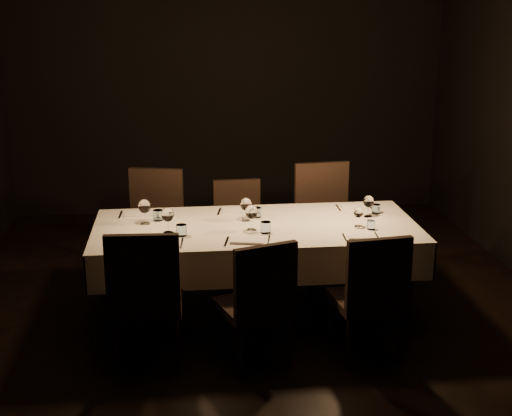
{
  "coord_description": "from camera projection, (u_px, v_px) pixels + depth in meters",
  "views": [
    {
      "loc": [
        -0.58,
        -5.26,
        2.46
      ],
      "look_at": [
        0.0,
        0.0,
        0.9
      ],
      "focal_mm": 50.0,
      "sensor_mm": 36.0,
      "label": 1
    }
  ],
  "objects": [
    {
      "name": "chair_far_left",
      "position": [
        154.0,
        222.0,
        6.34
      ],
      "size": [
        0.58,
        0.58,
        1.01
      ],
      "rotation": [
        0.0,
        0.0,
        -0.22
      ],
      "color": "black",
      "rests_on": "ground"
    },
    {
      "name": "place_setting_near_center",
      "position": [
        254.0,
        224.0,
        5.32
      ],
      "size": [
        0.38,
        0.42,
        0.2
      ],
      "rotation": [
        0.0,
        0.0,
        -0.19
      ],
      "color": "silver",
      "rests_on": "dining_table"
    },
    {
      "name": "place_setting_far_right",
      "position": [
        366.0,
        205.0,
        5.84
      ],
      "size": [
        0.32,
        0.4,
        0.18
      ],
      "rotation": [
        0.0,
        0.0,
        -0.01
      ],
      "color": "silver",
      "rests_on": "dining_table"
    },
    {
      "name": "place_setting_far_center",
      "position": [
        246.0,
        208.0,
        5.74
      ],
      "size": [
        0.36,
        0.41,
        0.19
      ],
      "rotation": [
        0.0,
        0.0,
        -0.17
      ],
      "color": "silver",
      "rests_on": "dining_table"
    },
    {
      "name": "chair_far_right",
      "position": [
        325.0,
        217.0,
        6.41
      ],
      "size": [
        0.55,
        0.55,
        1.04
      ],
      "rotation": [
        0.0,
        0.0,
        0.1
      ],
      "color": "black",
      "rests_on": "ground"
    },
    {
      "name": "chair_near_right",
      "position": [
        371.0,
        292.0,
        4.9
      ],
      "size": [
        0.51,
        0.51,
        0.95
      ],
      "rotation": [
        0.0,
        0.0,
        3.27
      ],
      "color": "black",
      "rests_on": "ground"
    },
    {
      "name": "place_setting_near_right",
      "position": [
        362.0,
        222.0,
        5.41
      ],
      "size": [
        0.29,
        0.39,
        0.16
      ],
      "rotation": [
        0.0,
        0.0,
        -0.07
      ],
      "color": "silver",
      "rests_on": "dining_table"
    },
    {
      "name": "place_setting_near_left",
      "position": [
        169.0,
        227.0,
        5.26
      ],
      "size": [
        0.36,
        0.42,
        0.2
      ],
      "rotation": [
        0.0,
        0.0,
        -0.08
      ],
      "color": "silver",
      "rests_on": "dining_table"
    },
    {
      "name": "dining_table",
      "position": [
        256.0,
        234.0,
        5.58
      ],
      "size": [
        2.52,
        1.12,
        0.76
      ],
      "color": "black",
      "rests_on": "ground"
    },
    {
      "name": "chair_near_center",
      "position": [
        259.0,
        298.0,
        4.81
      ],
      "size": [
        0.57,
        0.57,
        0.93
      ],
      "rotation": [
        0.0,
        0.0,
        3.47
      ],
      "color": "black",
      "rests_on": "ground"
    },
    {
      "name": "chair_near_left",
      "position": [
        146.0,
        293.0,
        4.8
      ],
      "size": [
        0.51,
        0.51,
        1.01
      ],
      "rotation": [
        0.0,
        0.0,
        3.09
      ],
      "color": "black",
      "rests_on": "ground"
    },
    {
      "name": "chair_far_center",
      "position": [
        238.0,
        225.0,
        6.44
      ],
      "size": [
        0.44,
        0.44,
        0.89
      ],
      "rotation": [
        0.0,
        0.0,
        0.03
      ],
      "color": "black",
      "rests_on": "ground"
    },
    {
      "name": "place_setting_far_left",
      "position": [
        146.0,
        211.0,
        5.65
      ],
      "size": [
        0.36,
        0.42,
        0.2
      ],
      "rotation": [
        0.0,
        0.0,
        -0.04
      ],
      "color": "silver",
      "rests_on": "dining_table"
    },
    {
      "name": "room",
      "position": [
        256.0,
        132.0,
        5.35
      ],
      "size": [
        5.01,
        6.01,
        3.01
      ],
      "color": "black",
      "rests_on": "ground"
    }
  ]
}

